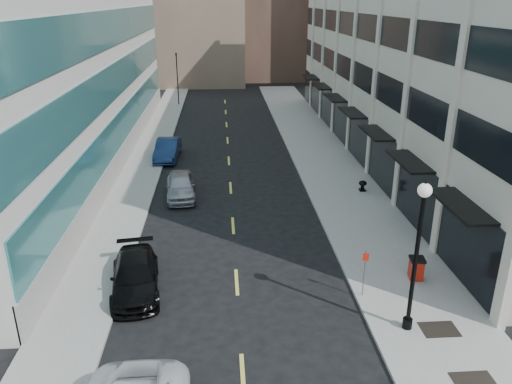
{
  "coord_description": "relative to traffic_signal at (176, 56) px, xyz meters",
  "views": [
    {
      "loc": [
        -0.5,
        -11.48,
        11.96
      ],
      "look_at": [
        1.16,
        12.07,
        2.75
      ],
      "focal_mm": 35.0,
      "sensor_mm": 36.0,
      "label": 1
    }
  ],
  "objects": [
    {
      "name": "urn_planter",
      "position": [
        14.1,
        -29.56,
        -5.14
      ],
      "size": [
        0.51,
        0.51,
        0.7
      ],
      "rotation": [
        0.0,
        0.0,
        0.05
      ],
      "color": "black",
      "rests_on": "sidewalk_right"
    },
    {
      "name": "lamppost",
      "position": [
        11.9,
        -44.0,
        -2.02
      ],
      "size": [
        0.5,
        0.5,
        6.05
      ],
      "color": "black",
      "rests_on": "sidewalk_right"
    },
    {
      "name": "grate_far",
      "position": [
        13.1,
        -44.2,
        -5.56
      ],
      "size": [
        1.4,
        1.0,
        0.01
      ],
      "primitive_type": "cube",
      "color": "black",
      "rests_on": "sidewalk_right"
    },
    {
      "name": "building_left",
      "position": [
        -10.45,
        -21.0,
        4.27
      ],
      "size": [
        16.14,
        46.0,
        20.0
      ],
      "color": "beige",
      "rests_on": "ground"
    },
    {
      "name": "building_right",
      "position": [
        22.44,
        -21.01,
        3.28
      ],
      "size": [
        15.3,
        46.5,
        18.25
      ],
      "color": "beige",
      "rests_on": "ground"
    },
    {
      "name": "skyline_stone",
      "position": [
        23.5,
        18.0,
        4.28
      ],
      "size": [
        10.0,
        14.0,
        20.0
      ],
      "primitive_type": "cube",
      "color": "beige",
      "rests_on": "ground"
    },
    {
      "name": "car_silver_sedan",
      "position": [
        2.3,
        -29.46,
        -4.95
      ],
      "size": [
        2.19,
        4.66,
        1.54
      ],
      "primitive_type": "imported",
      "rotation": [
        0.0,
        0.0,
        0.08
      ],
      "color": "#9DA0A6",
      "rests_on": "ground"
    },
    {
      "name": "sidewalk_right",
      "position": [
        13.0,
        -28.0,
        -5.64
      ],
      "size": [
        5.0,
        80.0,
        0.15
      ],
      "primitive_type": "cube",
      "color": "gray",
      "rests_on": "ground"
    },
    {
      "name": "sidewalk_left",
      "position": [
        -1.0,
        -28.0,
        -5.64
      ],
      "size": [
        3.0,
        80.0,
        0.15
      ],
      "primitive_type": "cube",
      "color": "gray",
      "rests_on": "ground"
    },
    {
      "name": "car_blue_sedan",
      "position": [
        0.7,
        -21.21,
        -4.92
      ],
      "size": [
        1.88,
        4.89,
        1.59
      ],
      "primitive_type": "imported",
      "rotation": [
        0.0,
        0.0,
        -0.04
      ],
      "color": "navy",
      "rests_on": "ground"
    },
    {
      "name": "car_black_pickup",
      "position": [
        1.09,
        -40.36,
        -5.0
      ],
      "size": [
        2.64,
        5.15,
        1.43
      ],
      "primitive_type": "imported",
      "rotation": [
        0.0,
        0.0,
        0.13
      ],
      "color": "black",
      "rests_on": "ground"
    },
    {
      "name": "skyline_tan_far",
      "position": [
        -8.5,
        30.0,
        5.28
      ],
      "size": [
        12.0,
        14.0,
        22.0
      ],
      "primitive_type": "cube",
      "color": "#836E56",
      "rests_on": "ground"
    },
    {
      "name": "road_centerline",
      "position": [
        5.5,
        -31.0,
        -5.71
      ],
      "size": [
        0.15,
        68.2,
        0.01
      ],
      "color": "#D8CC4C",
      "rests_on": "ground"
    },
    {
      "name": "sign_post",
      "position": [
        10.8,
        -41.67,
        -4.16
      ],
      "size": [
        0.25,
        0.1,
        2.15
      ],
      "rotation": [
        0.0,
        0.0,
        -0.28
      ],
      "color": "slate",
      "rests_on": "sidewalk_right"
    },
    {
      "name": "trash_bin",
      "position": [
        13.52,
        -40.53,
        -5.0
      ],
      "size": [
        0.73,
        0.77,
        1.05
      ],
      "rotation": [
        0.0,
        0.0,
        -0.13
      ],
      "color": "#AD190B",
      "rests_on": "sidewalk_right"
    },
    {
      "name": "traffic_signal",
      "position": [
        0.0,
        0.0,
        0.0
      ],
      "size": [
        0.66,
        0.66,
        6.98
      ],
      "color": "black",
      "rests_on": "ground"
    },
    {
      "name": "grate_mid",
      "position": [
        13.1,
        -47.0,
        -5.56
      ],
      "size": [
        1.4,
        1.0,
        0.01
      ],
      "primitive_type": "cube",
      "color": "black",
      "rests_on": "sidewalk_right"
    }
  ]
}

